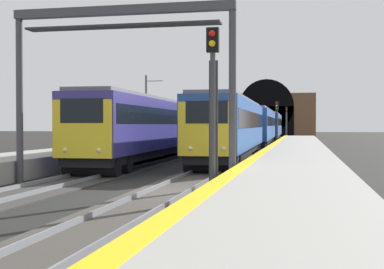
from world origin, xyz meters
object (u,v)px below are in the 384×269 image
at_px(railway_signal_far, 286,120).
at_px(overhead_signal_gantry, 121,49).
at_px(train_main_approaching, 258,126).
at_px(catenary_mast_far, 146,111).
at_px(railway_signal_near, 213,101).
at_px(train_adjacent_platform, 183,125).
at_px(railway_signal_mid, 277,119).

height_order(railway_signal_far, overhead_signal_gantry, overhead_signal_gantry).
bearing_deg(train_main_approaching, catenary_mast_far, -82.90).
distance_m(overhead_signal_gantry, catenary_mast_far, 34.71).
height_order(train_main_approaching, overhead_signal_gantry, overhead_signal_gantry).
relative_size(railway_signal_near, railway_signal_far, 0.98).
bearing_deg(catenary_mast_far, train_main_approaching, -81.93).
bearing_deg(train_adjacent_platform, train_main_approaching, 157.59).
height_order(railway_signal_near, railway_signal_far, railway_signal_far).
distance_m(railway_signal_far, catenary_mast_far, 42.03).
relative_size(train_main_approaching, railway_signal_mid, 12.65).
distance_m(train_adjacent_platform, catenary_mast_far, 13.15).
bearing_deg(catenary_mast_far, railway_signal_near, -160.44).
bearing_deg(railway_signal_near, railway_signal_far, -180.00).
xyz_separation_m(railway_signal_near, railway_signal_mid, (41.58, -0.00, -0.14)).
bearing_deg(catenary_mast_far, train_adjacent_platform, -150.34).
xyz_separation_m(railway_signal_near, overhead_signal_gantry, (3.91, 4.31, 2.26)).
relative_size(train_adjacent_platform, catenary_mast_far, 5.48).
bearing_deg(railway_signal_near, overhead_signal_gantry, -132.22).
distance_m(train_adjacent_platform, overhead_signal_gantry, 22.49).
distance_m(train_main_approaching, train_adjacent_platform, 13.92).
relative_size(overhead_signal_gantry, catenary_mast_far, 1.21).
xyz_separation_m(railway_signal_far, overhead_signal_gantry, (-73.36, 4.31, 2.18)).
relative_size(railway_signal_mid, overhead_signal_gantry, 0.54).
xyz_separation_m(railway_signal_mid, railway_signal_far, (35.69, 0.00, 0.21)).
relative_size(railway_signal_far, catenary_mast_far, 0.73).
relative_size(railway_signal_near, railway_signal_mid, 1.09).
height_order(train_adjacent_platform, railway_signal_mid, train_adjacent_platform).
distance_m(railway_signal_near, catenary_mast_far, 39.70).
distance_m(railway_signal_near, railway_signal_mid, 41.59).
bearing_deg(railway_signal_near, train_main_approaching, -177.36).
height_order(train_adjacent_platform, catenary_mast_far, catenary_mast_far).
distance_m(railway_signal_near, overhead_signal_gantry, 6.24).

